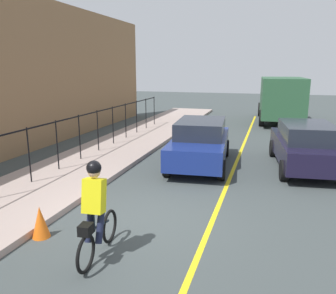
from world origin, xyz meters
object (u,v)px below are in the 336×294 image
box_truck_background (281,97)px  patrol_sedan (305,145)px  traffic_cone_near (40,222)px  parked_sedan_rear (200,142)px  traffic_cone_far (92,189)px  cyclist_lead (95,211)px

box_truck_background → patrol_sedan: bearing=-179.5°
box_truck_background → traffic_cone_near: box_truck_background is taller
box_truck_background → traffic_cone_near: 17.95m
patrol_sedan → parked_sedan_rear: same height
patrol_sedan → parked_sedan_rear: size_ratio=1.01×
patrol_sedan → traffic_cone_far: patrol_sedan is taller
cyclist_lead → traffic_cone_near: (0.36, 1.47, -0.58)m
parked_sedan_rear → traffic_cone_far: 4.58m
parked_sedan_rear → traffic_cone_far: (-4.09, 1.99, -0.53)m
cyclist_lead → traffic_cone_near: bearing=71.8°
cyclist_lead → box_truck_background: size_ratio=0.27×
cyclist_lead → patrol_sedan: cyclist_lead is taller
patrol_sedan → box_truck_background: size_ratio=0.67×
box_truck_background → traffic_cone_far: size_ratio=11.44×
traffic_cone_near → traffic_cone_far: size_ratio=1.11×
traffic_cone_near → traffic_cone_far: (2.09, -0.00, -0.03)m
cyclist_lead → parked_sedan_rear: (6.54, -0.52, -0.09)m
cyclist_lead → patrol_sedan: bearing=-33.8°
patrol_sedan → traffic_cone_near: (-6.75, 5.49, -0.49)m
cyclist_lead → traffic_cone_far: 2.93m
box_truck_background → cyclist_lead: bearing=166.0°
parked_sedan_rear → box_truck_background: bearing=160.7°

